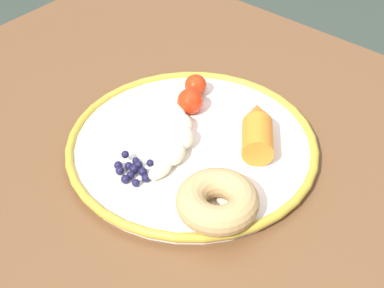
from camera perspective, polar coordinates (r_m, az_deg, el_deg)
The scene contains 8 objects.
dining_table at distance 0.87m, azimuth 3.48°, elevation -6.56°, with size 1.09×0.76×0.77m.
plate at distance 0.81m, azimuth 0.00°, elevation -0.16°, with size 0.35×0.35×0.02m.
banana at distance 0.79m, azimuth -1.41°, elevation 0.53°, with size 0.10×0.14×0.03m.
carrot_orange at distance 0.80m, azimuth 6.37°, elevation 1.53°, with size 0.10×0.11×0.04m.
donut at distance 0.70m, azimuth 2.49°, elevation -5.58°, with size 0.10×0.10×0.04m, color tan.
blueberry_pile at distance 0.76m, azimuth -5.79°, elevation -2.49°, with size 0.06×0.05×0.02m.
tomato_near at distance 0.85m, azimuth -0.19°, elevation 4.18°, with size 0.04×0.04×0.04m, color red.
tomato_mid at distance 0.88m, azimuth 0.35°, elevation 5.72°, with size 0.03×0.03×0.03m, color red.
Camera 1 is at (-0.34, 0.48, 1.31)m, focal length 54.86 mm.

